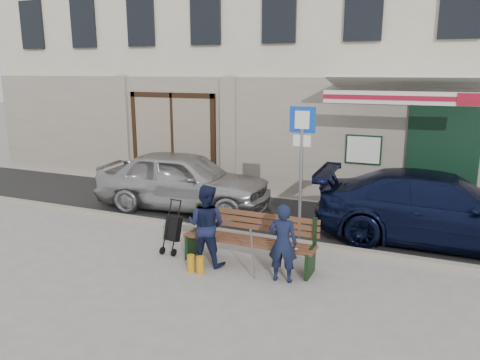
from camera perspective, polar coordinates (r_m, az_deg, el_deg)
The scene contains 11 objects.
ground at distance 8.68m, azimuth -6.50°, elevation -9.76°, with size 80.00×80.00×0.00m, color #9E9991.
asphalt_lane at distance 11.30m, azimuth 1.33°, elevation -4.14°, with size 60.00×3.20×0.01m, color #282828.
curb at distance 9.89m, azimuth -2.17°, elevation -6.37°, with size 60.00×0.18×0.12m, color #9E9384.
building at distance 15.95m, azimuth 9.11°, elevation 18.82°, with size 20.00×8.27×10.00m.
car_silver at distance 11.60m, azimuth -6.89°, elevation -0.02°, with size 1.74×4.32×1.47m, color #B1B1B6.
car_navy at distance 10.05m, azimuth 23.25°, elevation -3.29°, with size 1.98×4.86×1.41m, color black.
parking_sign at distance 9.13m, azimuth 7.51°, elevation 3.30°, with size 0.50×0.08×2.71m.
bench at distance 8.32m, azimuth 0.80°, elevation -7.31°, with size 2.40×1.17×0.98m.
man at distance 7.65m, azimuth 5.23°, elevation -7.66°, with size 0.48×0.31×1.31m, color #121933.
woman at distance 8.26m, azimuth -4.12°, elevation -5.49°, with size 0.71×0.55×1.46m, color #141937.
stroller at distance 8.97m, azimuth -8.19°, elevation -6.00°, with size 0.33×0.44×1.00m.
Camera 1 is at (4.03, -6.90, 3.38)m, focal length 35.00 mm.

